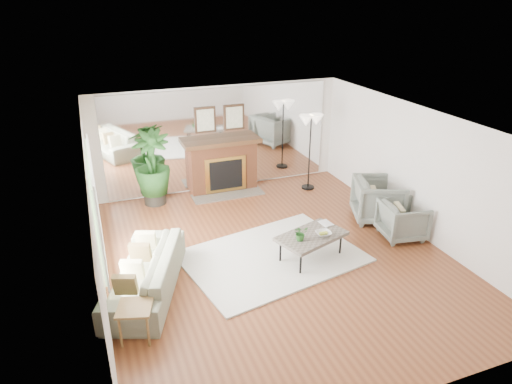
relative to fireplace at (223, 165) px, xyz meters
name	(u,v)px	position (x,y,z in m)	size (l,w,h in m)	color
ground	(276,256)	(0.00, -3.26, -0.66)	(7.00, 7.00, 0.00)	brown
wall_left	(96,222)	(-2.99, -3.26, 0.59)	(0.02, 7.00, 2.50)	silver
wall_right	(419,172)	(2.99, -3.26, 0.59)	(0.02, 7.00, 2.50)	silver
wall_back	(220,138)	(0.00, 0.23, 0.59)	(6.00, 0.02, 2.50)	silver
mirror_panel	(220,139)	(0.00, 0.21, 0.59)	(5.40, 0.04, 2.40)	silver
window_panel	(96,205)	(-2.96, -2.86, 0.69)	(0.04, 2.40, 1.50)	#B2E09E
fireplace	(223,165)	(0.00, 0.00, 0.00)	(1.85, 0.83, 2.05)	brown
area_rug	(272,257)	(-0.08, -3.28, -0.64)	(3.08, 2.20, 0.03)	beige
coffee_table	(311,237)	(0.56, -3.56, -0.21)	(1.39, 1.07, 0.49)	#675D51
sofa	(145,272)	(-2.37, -3.48, -0.32)	(2.33, 0.91, 0.68)	gray
armchair_back	(378,200)	(2.60, -2.63, -0.21)	(0.96, 0.99, 0.90)	gray
armchair_front	(403,220)	(2.60, -3.46, -0.29)	(0.79, 0.81, 0.74)	gray
side_table	(135,312)	(-2.65, -4.56, -0.22)	(0.58, 0.58, 0.53)	olive
potted_ficus	(152,166)	(-1.69, -0.16, 0.25)	(1.06, 1.06, 1.71)	black
floor_lamp	(311,126)	(1.98, -0.61, 0.92)	(0.60, 0.33, 1.85)	black
tabletop_plant	(301,233)	(0.29, -3.66, -0.03)	(0.25, 0.21, 0.27)	#25551F
fruit_bowl	(323,234)	(0.75, -3.65, -0.14)	(0.27, 0.27, 0.07)	olive
book	(321,224)	(0.90, -3.29, -0.16)	(0.19, 0.26, 0.02)	olive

